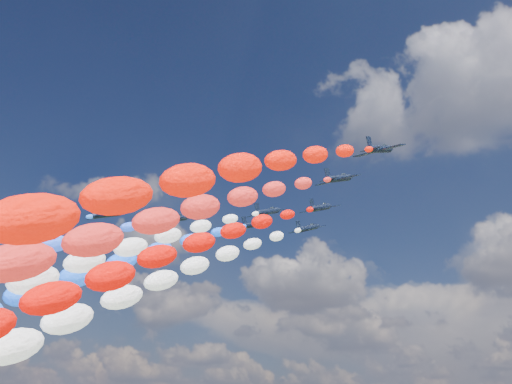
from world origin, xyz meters
The scene contains 13 objects.
jet_0 centered at (-30.58, -7.22, 101.94)m, with size 8.36×11.21×2.47m, color black, non-canonical shape.
jet_1 centered at (-21.11, 3.24, 101.94)m, with size 8.36×11.21×2.47m, color black, non-canonical shape.
jet_2 centered at (-8.79, 16.17, 101.94)m, with size 8.36×11.21×2.47m, color black, non-canonical shape.
trail_2 centered at (-8.79, -43.51, 72.63)m, with size 5.70×116.16×60.99m, color #1554FF, non-canonical shape.
jet_3 centered at (-1.64, 10.65, 101.94)m, with size 8.36×11.21×2.47m, color black, non-canonical shape.
jet_4 centered at (-0.61, 25.38, 101.94)m, with size 8.36×11.21×2.47m, color black, non-canonical shape.
trail_4 centered at (-0.61, -34.31, 72.63)m, with size 5.70×116.16×60.99m, color white, non-canonical shape.
jet_5 centered at (8.75, 14.66, 101.94)m, with size 8.36×11.21×2.47m, color black, non-canonical shape.
trail_5 centered at (8.75, -45.02, 72.63)m, with size 5.70×116.16×60.99m, color red, non-canonical shape.
jet_6 centered at (19.42, 2.46, 101.94)m, with size 8.36×11.21×2.47m, color black, non-canonical shape.
trail_6 centered at (19.42, -57.22, 72.63)m, with size 5.70×116.16×60.99m, color red, non-canonical shape.
jet_7 centered at (31.05, -5.21, 101.94)m, with size 8.36×11.21×2.47m, color black, non-canonical shape.
trail_7 centered at (31.05, -64.89, 72.63)m, with size 5.70×116.16×60.99m, color red, non-canonical shape.
Camera 1 is at (69.46, -95.77, 58.47)m, focal length 45.47 mm.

